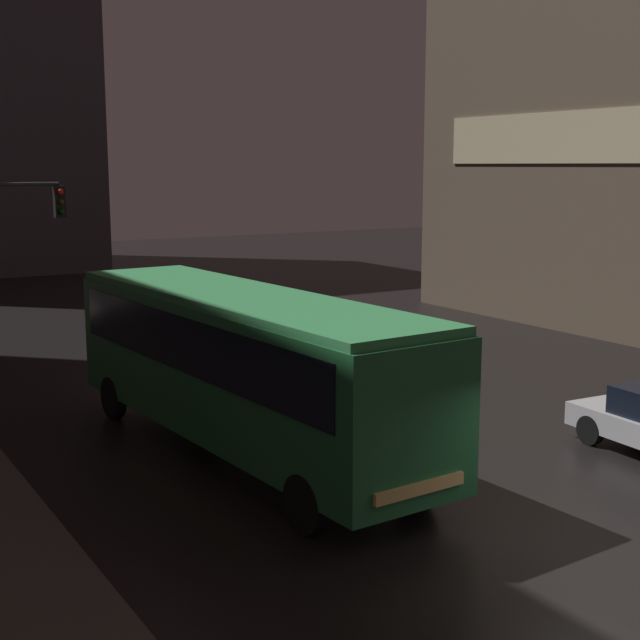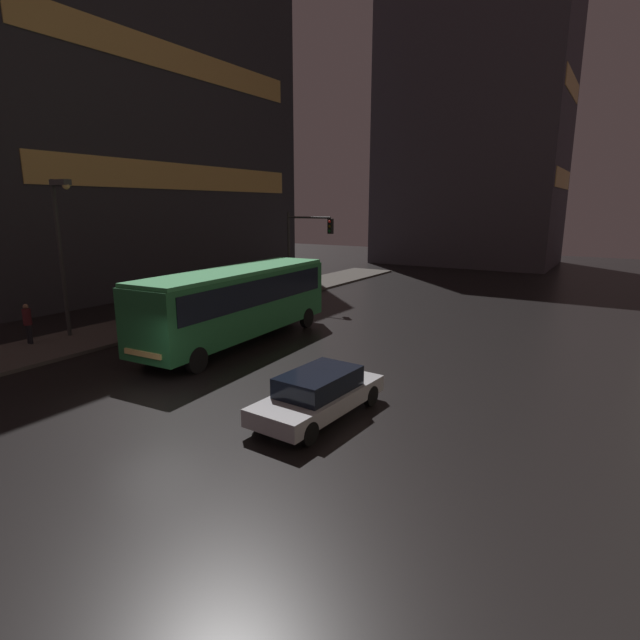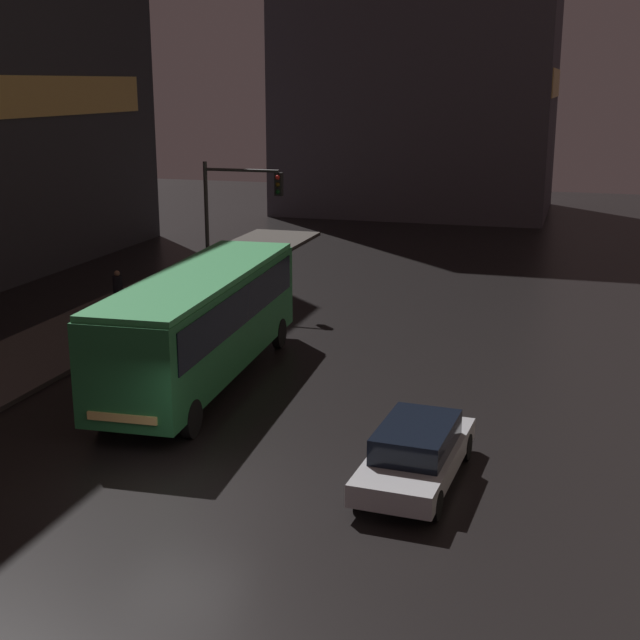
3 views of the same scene
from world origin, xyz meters
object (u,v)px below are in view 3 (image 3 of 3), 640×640
(bus_near, at_px, (202,316))
(car_taxi, at_px, (416,452))
(traffic_light_main, at_px, (234,208))
(pedestrian_far, at_px, (118,288))

(bus_near, bearing_deg, car_taxi, 142.69)
(car_taxi, bearing_deg, traffic_light_main, -51.68)
(bus_near, relative_size, car_taxi, 2.36)
(car_taxi, bearing_deg, pedestrian_far, -35.86)
(pedestrian_far, relative_size, traffic_light_main, 0.30)
(bus_near, distance_m, pedestrian_far, 8.82)
(traffic_light_main, bearing_deg, bus_near, -73.63)
(car_taxi, distance_m, pedestrian_far, 17.58)
(bus_near, xyz_separation_m, traffic_light_main, (-2.84, 9.66, 1.80))
(bus_near, distance_m, car_taxi, 8.98)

